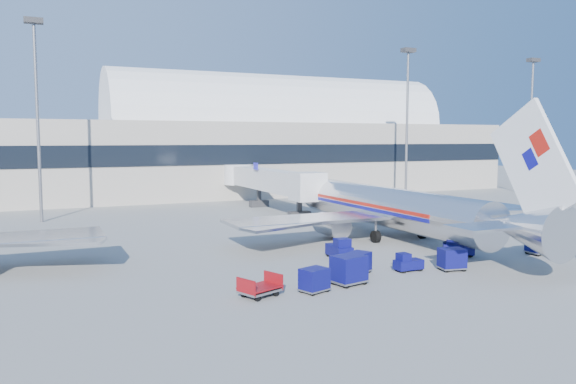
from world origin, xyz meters
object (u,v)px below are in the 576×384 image
jetbridge_near (265,180)px  cart_train_c (314,279)px  tug_left (340,249)px  cart_train_b (349,269)px  barrier_mid (504,230)px  airliner_main (394,208)px  cart_solo_near (452,259)px  mast_west (36,90)px  mast_east (407,102)px  cart_solo_far (540,243)px  tug_lead (407,263)px  barrier_near (478,232)px  cart_open_red (260,289)px  barrier_far (529,228)px  mast_far_east (532,106)px  cart_train_a (359,262)px  tug_right (457,247)px

jetbridge_near → cart_train_c: jetbridge_near is taller
tug_left → cart_train_b: (-3.35, -7.11, 0.24)m
cart_train_b → barrier_mid: bearing=10.5°
airliner_main → cart_solo_near: size_ratio=18.35×
mast_west → tug_left: size_ratio=8.52×
mast_east → cart_solo_far: (-13.34, -36.39, -13.88)m
tug_left → mast_east: bearing=-38.8°
tug_lead → cart_solo_far: bearing=1.2°
barrier_near → cart_open_red: bearing=-158.5°
airliner_main → cart_solo_far: (6.66, -10.90, -2.01)m
mast_east → cart_train_b: mast_east is taller
cart_solo_near → cart_open_red: bearing=-166.0°
mast_east → jetbridge_near: bearing=177.9°
airliner_main → barrier_near: airliner_main is taller
cart_train_b → cart_open_red: 6.27m
airliner_main → cart_solo_far: bearing=-58.6°
tug_lead → barrier_far: bearing=22.1°
barrier_mid → cart_train_c: (-26.46, -10.95, 0.35)m
cart_solo_near → mast_far_east: bearing=49.5°
barrier_near → cart_solo_near: 15.22m
cart_train_a → cart_train_c: (-5.02, -3.04, -0.00)m
barrier_mid → barrier_far: bearing=0.0°
airliner_main → mast_far_east: mast_far_east is taller
airliner_main → tug_right: 8.79m
jetbridge_near → cart_solo_near: bearing=-91.8°
cart_solo_far → cart_train_b: bearing=-172.4°
mast_west → jetbridge_near: bearing=1.7°
cart_open_red → barrier_near: bearing=-0.2°
jetbridge_near → tug_left: 32.73m
mast_east → cart_solo_near: bearing=-121.9°
barrier_far → cart_train_c: size_ratio=1.49×
mast_far_east → cart_train_b: 70.24m
tug_right → cart_solo_far: bearing=15.9°
tug_lead → cart_train_c: cart_train_c is taller
barrier_mid → cart_train_b: size_ratio=1.23×
jetbridge_near → cart_solo_far: (9.06, -37.20, -3.02)m
jetbridge_near → mast_west: size_ratio=1.22×
mast_west → tug_right: bearing=-48.4°
barrier_near → cart_train_c: (-23.16, -10.95, 0.35)m
cart_solo_near → cart_train_a: bearing=175.1°
barrier_mid → cart_solo_near: (-14.89, -9.85, 0.39)m
barrier_mid → cart_open_red: 31.62m
mast_east → tug_lead: size_ratio=11.18×
tug_left → cart_train_c: tug_left is taller
mast_far_east → barrier_near: 48.57m
cart_train_a → cart_open_red: 8.78m
barrier_far → tug_left: (-23.55, -3.11, 0.31)m
mast_east → barrier_far: size_ratio=7.53×
barrier_mid → cart_train_c: size_ratio=1.49×
airliner_main → barrier_near: (8.00, -2.51, -2.48)m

